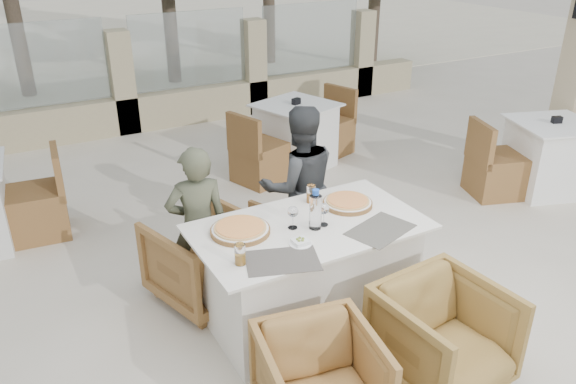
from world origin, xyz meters
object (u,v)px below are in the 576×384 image
armchair_near_left (320,383)px  diner_right (299,187)px  water_bottle (315,209)px  bg_table_b (296,136)px  dining_table (308,273)px  beer_glass_left (240,254)px  armchair_near_right (443,336)px  bg_table_c (549,157)px  olive_dish (300,241)px  pizza_left (240,229)px  pizza_right (348,202)px  beer_glass_right (311,194)px  armchair_far_right (297,226)px  wine_glass_near (324,213)px  wine_glass_centre (293,216)px  armchair_far_left (204,258)px  diner_left (198,227)px

armchair_near_left → diner_right: diner_right is taller
water_bottle → bg_table_b: bearing=62.8°
dining_table → beer_glass_left: bearing=-160.9°
armchair_near_right → bg_table_c: size_ratio=0.44×
water_bottle → olive_dish: water_bottle is taller
olive_dish → armchair_near_left: size_ratio=0.16×
pizza_left → dining_table: bearing=-16.7°
pizza_right → armchair_near_left: (-0.85, -1.01, -0.49)m
beer_glass_right → armchair_far_right: size_ratio=0.22×
wine_glass_near → bg_table_b: size_ratio=0.11×
beer_glass_left → bg_table_b: 3.44m
pizza_right → bg_table_b: (0.96, 2.44, -0.41)m
pizza_right → armchair_far_right: (-0.03, 0.67, -0.51)m
armchair_near_right → bg_table_b: bearing=70.4°
wine_glass_centre → armchair_far_left: size_ratio=0.25×
water_bottle → beer_glass_left: (-0.63, -0.16, -0.08)m
dining_table → wine_glass_centre: wine_glass_centre is taller
armchair_far_left → armchair_far_right: bearing=174.0°
armchair_far_left → olive_dish: bearing=97.9°
dining_table → pizza_right: size_ratio=4.40×
water_bottle → beer_glass_left: water_bottle is taller
olive_dish → water_bottle: bearing=35.3°
armchair_far_left → bg_table_b: 2.73m
armchair_far_right → diner_right: diner_right is taller
armchair_near_right → beer_glass_left: bearing=140.0°
beer_glass_right → armchair_far_left: (-0.75, 0.32, -0.50)m
pizza_left → bg_table_b: bearing=53.2°
armchair_far_right → diner_right: size_ratio=0.45×
pizza_right → wine_glass_near: wine_glass_near is taller
water_bottle → armchair_far_left: size_ratio=0.39×
pizza_left → beer_glass_right: bearing=14.4°
beer_glass_left → bg_table_c: bearing=12.2°
wine_glass_near → armchair_far_left: wine_glass_near is taller
armchair_far_left → armchair_far_right: size_ratio=1.18×
beer_glass_right → diner_right: size_ratio=0.10×
wine_glass_centre → diner_left: 0.78m
diner_right → armchair_near_left: bearing=76.4°
armchair_near_left → diner_left: 1.52m
diner_left → pizza_right: bearing=164.6°
wine_glass_near → armchair_far_left: (-0.64, 0.66, -0.53)m
olive_dish → armchair_far_left: size_ratio=0.15×
beer_glass_right → pizza_left: bearing=-165.6°
pizza_left → armchair_near_right: pizza_left is taller
water_bottle → armchair_far_left: 1.05m
armchair_far_left → diner_left: size_ratio=0.59×
dining_table → beer_glass_right: size_ratio=11.74×
pizza_left → armchair_near_right: (0.86, -1.08, -0.46)m
armchair_far_right → armchair_near_right: 1.75m
pizza_left → armchair_far_right: pizza_left is taller
armchair_far_right → armchair_near_left: (-0.82, -1.68, 0.02)m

